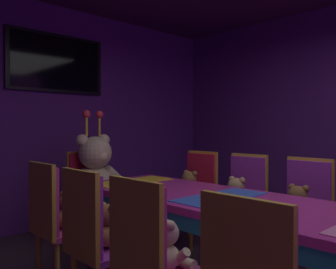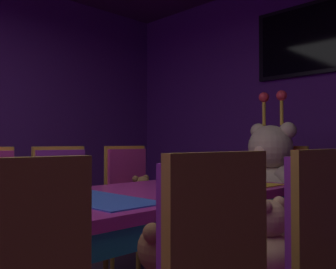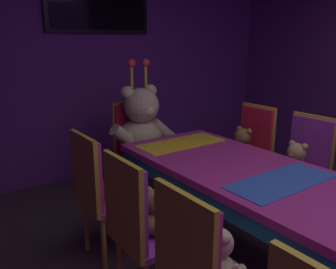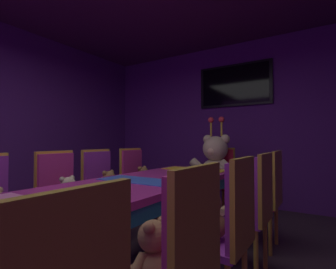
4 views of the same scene
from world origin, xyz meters
name	(u,v)px [view 3 (image 3 of 4)]	position (x,y,z in m)	size (l,w,h in m)	color
wall_back	(98,58)	(0.00, 3.20, 1.40)	(5.20, 0.12, 2.80)	#59267F
chair_left_3	(196,267)	(-0.87, 0.33, 0.60)	(0.42, 0.41, 0.98)	#CC338C
teddy_left_3	(219,258)	(-0.72, 0.33, 0.58)	(0.24, 0.31, 0.29)	beige
chair_left_4	(136,220)	(-0.87, 0.87, 0.60)	(0.42, 0.41, 0.98)	purple
teddy_left_4	(156,215)	(-0.73, 0.87, 0.58)	(0.24, 0.31, 0.29)	olive
chair_left_5	(96,185)	(-0.85, 1.46, 0.60)	(0.42, 0.41, 0.98)	#CC338C
teddy_left_5	(114,182)	(-0.70, 1.46, 0.58)	(0.24, 0.31, 0.29)	olive
chair_right_4	(305,160)	(0.87, 0.92, 0.60)	(0.42, 0.41, 0.98)	purple
teddy_right_4	(295,163)	(0.73, 0.92, 0.60)	(0.26, 0.34, 0.32)	tan
chair_right_5	(252,144)	(0.86, 1.52, 0.60)	(0.42, 0.41, 0.98)	red
teddy_right_5	(242,146)	(0.71, 1.52, 0.60)	(0.27, 0.35, 0.33)	olive
throne_chair	(134,139)	(0.00, 2.39, 0.60)	(0.41, 0.42, 0.98)	red
king_teddy_bear	(142,126)	(0.00, 2.21, 0.77)	(0.76, 0.59, 0.97)	beige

